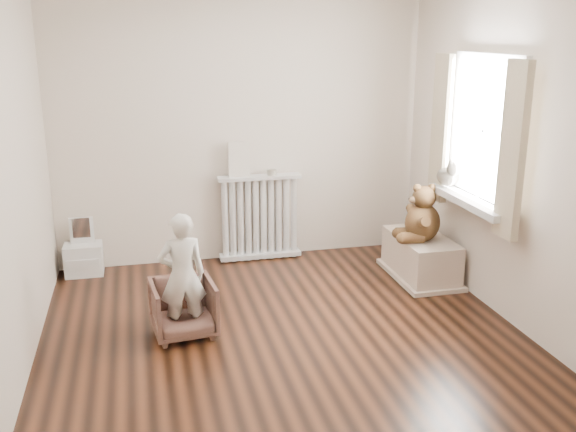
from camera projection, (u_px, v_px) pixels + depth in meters
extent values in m
cube|color=black|center=(283.00, 333.00, 4.91)|extent=(3.60, 3.60, 0.01)
cube|color=silver|center=(241.00, 130.00, 6.22)|extent=(3.60, 0.02, 2.60)
cube|color=silver|center=(373.00, 248.00, 2.86)|extent=(3.60, 0.02, 2.60)
cube|color=silver|center=(11.00, 180.00, 4.14)|extent=(0.02, 3.60, 2.60)
cube|color=silver|center=(509.00, 156.00, 4.95)|extent=(0.02, 3.60, 2.60)
cube|color=white|center=(486.00, 131.00, 5.18)|extent=(0.03, 0.90, 1.10)
cube|color=silver|center=(470.00, 201.00, 5.32)|extent=(0.22, 1.10, 0.06)
cube|color=beige|center=(513.00, 151.00, 4.64)|extent=(0.06, 0.26, 1.30)
cube|color=beige|center=(441.00, 129.00, 5.70)|extent=(0.06, 0.26, 1.30)
cube|color=silver|center=(260.00, 222.00, 6.40)|extent=(0.82, 0.15, 0.86)
cube|color=beige|center=(239.00, 159.00, 6.18)|extent=(0.21, 0.02, 0.34)
cylinder|color=#A59E8C|center=(272.00, 172.00, 6.29)|extent=(0.09, 0.09, 0.05)
cube|color=silver|center=(83.00, 247.00, 6.02)|extent=(0.35, 0.25, 0.55)
imported|color=brown|center=(183.00, 308.00, 4.84)|extent=(0.51, 0.52, 0.43)
imported|color=silver|center=(182.00, 276.00, 4.71)|extent=(0.37, 0.26, 0.96)
cube|color=beige|center=(421.00, 257.00, 5.98)|extent=(0.45, 0.84, 0.40)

